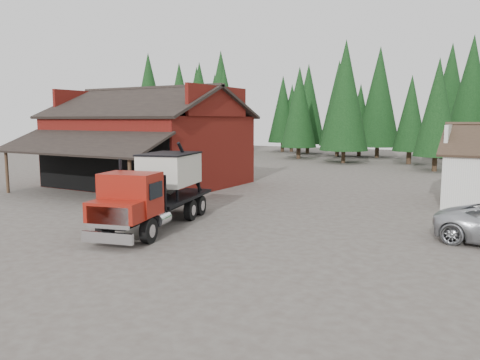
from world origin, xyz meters
The scene contains 8 objects.
ground centered at (0.00, 0.00, 0.00)m, with size 120.00×120.00×0.00m, color #4B423B.
red_barn centered at (-11.00, 9.90, 2.69)m, with size 12.80×13.63×7.18m.
conifer_backdrop centered at (0.00, 42.00, 0.00)m, with size 76.00×16.00×16.00m, color black, non-canonical shape.
near_pine_a centered at (-22.00, 28.00, 6.39)m, with size 4.40×4.40×11.40m.
near_pine_b centered at (6.00, 30.00, 5.89)m, with size 3.96×3.96×10.40m.
near_pine_d centered at (-4.00, 34.00, 7.39)m, with size 5.28×5.28×13.40m.
feed_truck centered at (-1.50, -0.53, 1.75)m, with size 4.17×8.56×3.73m.
equip_box centered at (-3.68, 0.70, 0.30)m, with size 0.70×1.10×0.60m, color maroon.
Camera 1 is at (12.09, -16.51, 4.79)m, focal length 35.00 mm.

